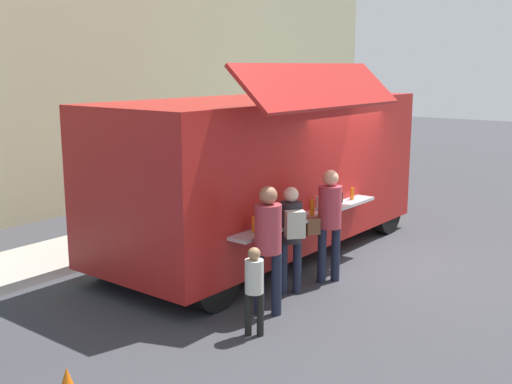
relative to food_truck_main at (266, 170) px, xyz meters
The scene contains 7 objects.
ground_plane 2.45m from the food_truck_main, 69.14° to the right, with size 60.00×60.00×0.00m, color #38383D.
food_truck_main is the anchor object (origin of this frame).
trash_bin 5.04m from the food_truck_main, 28.12° to the left, with size 0.60×0.60×0.93m, color #2C6234.
customer_front_ordering 1.86m from the food_truck_main, 111.47° to the right, with size 0.55×0.47×1.77m.
customer_mid_with_backpack 2.18m from the food_truck_main, 133.88° to the right, with size 0.49×0.51×1.61m.
customer_rear_waiting 2.90m from the food_truck_main, 143.36° to the right, with size 0.36×0.36×1.78m.
child_near_queue 3.65m from the food_truck_main, 146.21° to the right, with size 0.23×0.23×1.15m.
Camera 1 is at (-9.49, -4.64, 3.34)m, focal length 43.93 mm.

